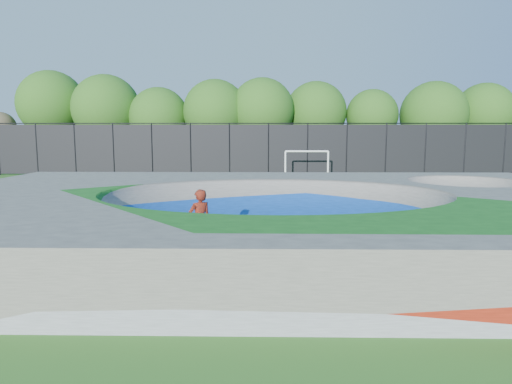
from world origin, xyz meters
TOP-DOWN VIEW (x-y plane):
  - ground at (0.00, 0.00)m, footprint 120.00×120.00m
  - skate_deck at (0.00, 0.00)m, footprint 22.00×14.00m
  - skater at (-2.10, -1.80)m, footprint 0.79×0.73m
  - skateboard at (-2.10, -1.80)m, footprint 0.74×0.67m
  - soccer_goal at (2.67, 17.92)m, footprint 3.12×0.12m
  - fence at (0.00, 21.00)m, footprint 48.09×0.09m
  - treeline at (0.48, 26.11)m, footprint 51.04×7.66m

SIDE VIEW (x-z plane):
  - ground at x=0.00m, z-range 0.00..0.00m
  - skateboard at x=-2.10m, z-range 0.00..0.05m
  - skate_deck at x=0.00m, z-range 0.00..1.50m
  - skater at x=-2.10m, z-range 0.00..1.81m
  - soccer_goal at x=2.67m, z-range 0.40..2.46m
  - fence at x=0.00m, z-range 0.08..4.12m
  - treeline at x=0.48m, z-range 0.71..9.47m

